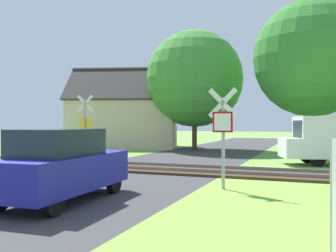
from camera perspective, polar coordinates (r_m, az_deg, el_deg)
name	(u,v)px	position (r m, az deg, el deg)	size (l,w,h in m)	color
ground_plane	(30,203)	(9.78, -20.30, -10.92)	(160.00, 160.00, 0.00)	#6B9942
road_asphalt	(78,189)	(11.33, -13.49, -9.33)	(6.53, 80.00, 0.01)	#38383A
rail_track	(148,168)	(15.58, -3.06, -6.44)	(60.00, 2.60, 0.22)	#422D1E
stop_sign_near	(223,130)	(10.96, 8.38, -0.61)	(0.88, 0.17, 2.95)	#9E9EA5
crossing_sign_far	(85,123)	(19.33, -12.56, 0.45)	(0.87, 0.17, 3.36)	#9E9EA5
house	(125,121)	(29.83, -6.60, 0.72)	(9.70, 7.97, 6.35)	#C6B293
tree_right	(313,58)	(24.36, 21.18, 9.63)	(7.04, 7.04, 9.35)	#513823
tree_center	(195,79)	(27.53, 4.06, 7.18)	(7.04, 7.04, 8.68)	#513823
parked_car	(62,165)	(9.53, -15.89, -5.77)	(1.81, 4.07, 1.78)	navy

